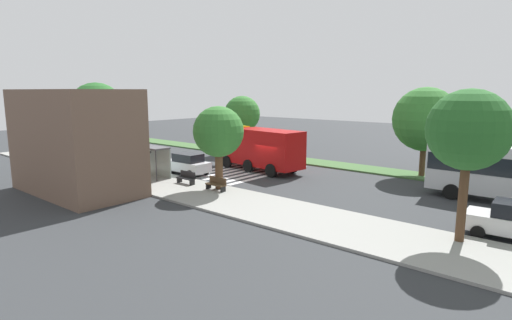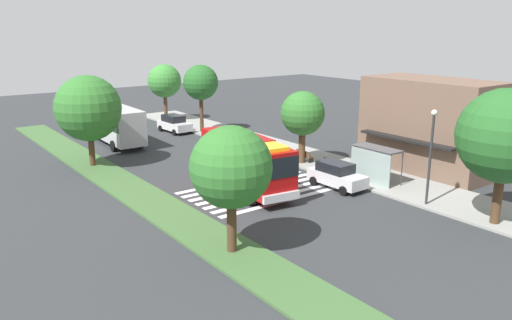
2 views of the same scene
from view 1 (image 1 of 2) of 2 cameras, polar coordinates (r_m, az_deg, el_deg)
name	(u,v)px [view 1 (image 1 of 2)]	position (r m, az deg, el deg)	size (l,w,h in m)	color
ground_plane	(271,175)	(34.25, 2.15, -2.06)	(120.00, 120.00, 0.00)	#2D3033
sidewalk	(197,192)	(28.39, -8.25, -4.45)	(60.00, 5.13, 0.14)	gray
median_strip	(317,163)	(40.01, 8.53, -0.36)	(60.00, 3.00, 0.14)	#3D6033
crosswalk	(247,171)	(35.98, -1.28, -1.47)	(5.85, 10.20, 0.01)	silver
fire_truck	(256,146)	(36.02, 0.04, 1.90)	(9.25, 3.65, 3.72)	#A50C0C
parked_car_mid	(187,164)	(34.69, -9.58, -0.51)	(4.25, 2.06, 1.78)	silver
bus_stop_shelter	(153,155)	(33.63, -14.10, 0.71)	(3.50, 1.40, 2.46)	#4C4C51
bench_near_shelter	(186,178)	(30.73, -9.66, -2.42)	(1.60, 0.50, 0.90)	black
bench_west_of_shelter	(216,184)	(28.42, -5.54, -3.31)	(1.60, 0.50, 0.90)	#4C3823
street_lamp	(126,128)	(38.09, -17.58, 4.22)	(0.36, 0.36, 5.89)	#2D2D30
storefront_building	(75,142)	(30.44, -23.81, 2.35)	(9.94, 5.77, 7.01)	brown
sidewalk_tree_west	(469,131)	(20.25, 27.45, 3.64)	(3.59, 3.59, 6.89)	#47301E
sidewalk_tree_center	(218,132)	(28.31, -5.25, 3.86)	(3.51, 3.51, 5.76)	#513823
sidewalk_tree_far_east	(97,110)	(41.39, -21.25, 6.44)	(5.15, 5.15, 7.55)	#47301E
median_tree_far_west	(425,119)	(35.30, 22.47, 5.23)	(5.09, 5.09, 7.09)	#47301E
median_tree_west	(242,114)	(45.44, -1.94, 6.38)	(3.96, 3.96, 6.23)	#47301E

